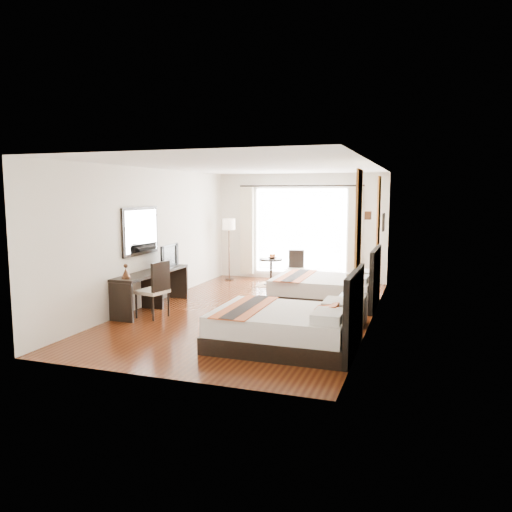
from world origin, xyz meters
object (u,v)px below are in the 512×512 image
(bed_near, at_px, (289,326))
(floor_lamp, at_px, (229,228))
(bed_far, at_px, (328,289))
(fruit_bowl, at_px, (272,258))
(nightstand, at_px, (353,310))
(table_lamp, at_px, (353,281))
(television, at_px, (166,256))
(console_desk, at_px, (152,290))
(desk_chair, at_px, (153,300))
(vase, at_px, (350,295))
(side_table, at_px, (271,272))
(window_chair, at_px, (296,275))

(bed_near, xyz_separation_m, floor_lamp, (-3.01, 5.10, 1.06))
(bed_far, xyz_separation_m, fruit_bowl, (-1.71, 1.66, 0.38))
(nightstand, xyz_separation_m, table_lamp, (-0.01, 0.05, 0.50))
(table_lamp, bearing_deg, television, 173.25)
(television, xyz_separation_m, floor_lamp, (0.20, 3.02, 0.38))
(console_desk, xyz_separation_m, desk_chair, (0.39, -0.62, -0.06))
(nightstand, distance_m, floor_lamp, 5.26)
(nightstand, bearing_deg, vase, -95.98)
(table_lamp, xyz_separation_m, vase, (-0.01, -0.24, -0.20))
(bed_near, relative_size, bed_far, 1.00)
(television, bearing_deg, nightstand, -102.83)
(vase, bearing_deg, desk_chair, -172.49)
(television, relative_size, fruit_bowl, 4.13)
(table_lamp, relative_size, floor_lamp, 0.24)
(vase, distance_m, console_desk, 3.95)
(nightstand, height_order, console_desk, console_desk)
(bed_near, distance_m, nightstand, 1.73)
(bed_far, height_order, table_lamp, bed_far)
(nightstand, distance_m, television, 4.04)
(fruit_bowl, bearing_deg, vase, -54.36)
(vase, distance_m, side_table, 4.19)
(table_lamp, relative_size, desk_chair, 0.37)
(bed_far, bearing_deg, console_desk, -154.09)
(nightstand, distance_m, desk_chair, 3.63)
(bed_far, bearing_deg, desk_chair, -142.38)
(bed_near, distance_m, desk_chair, 2.98)
(television, height_order, fruit_bowl, television)
(table_lamp, height_order, side_table, table_lamp)
(bed_far, relative_size, vase, 16.99)
(bed_near, height_order, desk_chair, bed_near)
(side_table, bearing_deg, console_desk, -114.65)
(table_lamp, bearing_deg, desk_chair, -168.82)
(television, bearing_deg, vase, -105.52)
(nightstand, distance_m, window_chair, 3.76)
(bed_far, relative_size, television, 2.53)
(vase, height_order, fruit_bowl, fruit_bowl)
(side_table, bearing_deg, vase, -54.05)
(bed_near, height_order, window_chair, bed_near)
(vase, height_order, floor_lamp, floor_lamp)
(bed_far, bearing_deg, fruit_bowl, 135.95)
(bed_far, bearing_deg, nightstand, -64.58)
(table_lamp, relative_size, window_chair, 0.44)
(desk_chair, xyz_separation_m, fruit_bowl, (1.13, 3.85, 0.37))
(console_desk, height_order, fruit_bowl, console_desk)
(television, relative_size, floor_lamp, 0.52)
(desk_chair, xyz_separation_m, side_table, (1.10, 3.86, 0.01))
(television, xyz_separation_m, fruit_bowl, (1.50, 2.68, -0.30))
(bed_near, xyz_separation_m, table_lamp, (0.73, 1.61, 0.45))
(table_lamp, relative_size, television, 0.46)
(window_chair, bearing_deg, fruit_bowl, -93.74)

